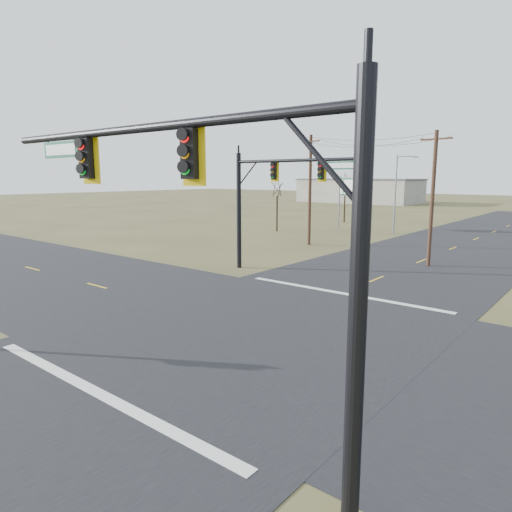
% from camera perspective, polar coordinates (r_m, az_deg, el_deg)
% --- Properties ---
extents(ground, '(320.00, 320.00, 0.00)m').
position_cam_1_polar(ground, '(19.52, -0.04, -9.06)').
color(ground, brown).
rests_on(ground, ground).
extents(road_ew, '(160.00, 14.00, 0.02)m').
position_cam_1_polar(road_ew, '(19.52, -0.04, -9.03)').
color(road_ew, black).
rests_on(road_ew, ground).
extents(road_ns, '(14.00, 160.00, 0.02)m').
position_cam_1_polar(road_ns, '(19.52, -0.04, -9.02)').
color(road_ns, black).
rests_on(road_ns, ground).
extents(stop_bar_near, '(12.00, 0.40, 0.01)m').
position_cam_1_polar(stop_bar_near, '(14.90, -19.29, -15.76)').
color(stop_bar_near, silver).
rests_on(stop_bar_near, road_ns).
extents(stop_bar_far, '(12.00, 0.40, 0.01)m').
position_cam_1_polar(stop_bar_far, '(25.54, 10.66, -4.58)').
color(stop_bar_far, silver).
rests_on(stop_bar_far, road_ns).
extents(mast_arm_near, '(11.65, 0.55, 8.04)m').
position_cam_1_polar(mast_arm_near, '(9.63, -6.07, 6.65)').
color(mast_arm_near, black).
rests_on(mast_arm_near, ground).
extents(mast_arm_far, '(9.78, 0.52, 7.92)m').
position_cam_1_polar(mast_arm_far, '(29.85, 1.92, 8.61)').
color(mast_arm_far, black).
rests_on(mast_arm_far, ground).
extents(utility_pole_near, '(2.30, 0.52, 9.48)m').
position_cam_1_polar(utility_pole_near, '(34.45, 21.19, 6.89)').
color(utility_pole_near, '#442A1D').
rests_on(utility_pole_near, ground).
extents(utility_pole_far, '(2.33, 1.02, 10.07)m').
position_cam_1_polar(utility_pole_far, '(42.81, 6.76, 8.33)').
color(utility_pole_far, '#442A1D').
rests_on(utility_pole_far, ground).
extents(highway_sign, '(3.13, 1.08, 6.13)m').
position_cam_1_polar(highway_sign, '(56.41, 11.50, 7.67)').
color(highway_sign, slate).
rests_on(highway_sign, ground).
extents(streetlight_c, '(2.41, 0.23, 8.67)m').
position_cam_1_polar(streetlight_c, '(53.07, 17.23, 7.87)').
color(streetlight_c, slate).
rests_on(streetlight_c, ground).
extents(bare_tree_a, '(3.34, 3.34, 6.43)m').
position_cam_1_polar(bare_tree_a, '(53.47, 2.66, 8.56)').
color(bare_tree_a, black).
rests_on(bare_tree_a, ground).
extents(bare_tree_b, '(3.20, 3.20, 7.20)m').
position_cam_1_polar(bare_tree_b, '(64.81, 11.11, 9.21)').
color(bare_tree_b, black).
rests_on(bare_tree_b, ground).
extents(warehouse_left, '(28.00, 14.00, 5.50)m').
position_cam_1_polar(warehouse_left, '(116.47, 12.80, 7.90)').
color(warehouse_left, '#A7A295').
rests_on(warehouse_left, ground).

